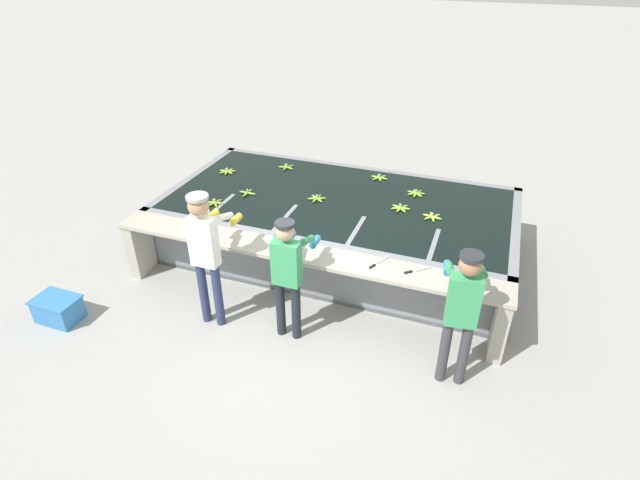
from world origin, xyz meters
The scene contains 18 objects.
ground_plane centered at (0.00, 0.00, 0.00)m, with size 80.00×80.00×0.00m, color #999993.
wash_tank centered at (0.00, 1.76, 0.43)m, with size 5.08×2.63×0.87m.
work_ledge centered at (0.00, 0.23, 0.64)m, with size 5.08×0.45×0.87m.
worker_0 centered at (-0.92, -0.38, 1.09)m, with size 0.41×0.73×1.77m.
worker_1 centered at (0.07, -0.27, 0.94)m, with size 0.41×0.71×1.57m.
worker_2 centered at (2.00, -0.34, 0.99)m, with size 0.47×0.74×1.63m.
banana_bunch_floating_0 centered at (1.04, 2.31, 0.89)m, with size 0.28×0.28×0.08m.
banana_bunch_floating_1 centered at (1.39, 1.65, 0.89)m, with size 0.28×0.28×0.08m.
banana_bunch_floating_2 centered at (-2.02, 2.07, 0.89)m, with size 0.28×0.28×0.08m.
banana_bunch_floating_3 centered at (-1.34, 1.45, 0.89)m, with size 0.28×0.28×0.08m.
banana_bunch_floating_4 centered at (-0.29, 1.64, 0.89)m, with size 0.27×0.28×0.08m.
banana_bunch_floating_5 centered at (0.93, 1.76, 0.89)m, with size 0.28×0.28×0.08m.
banana_bunch_floating_6 centered at (-1.18, 2.57, 0.89)m, with size 0.28×0.26×0.08m.
banana_bunch_floating_7 centered at (0.38, 2.69, 0.89)m, with size 0.28×0.27×0.08m.
banana_bunch_floating_8 centered at (-1.63, 1.00, 0.89)m, with size 0.28×0.28×0.08m.
knife_0 centered at (1.40, 0.28, 0.88)m, with size 0.28×0.26×0.02m.
knife_1 centered at (0.96, 0.27, 0.88)m, with size 0.16×0.33×0.02m.
crate centered at (-2.77, -1.05, 0.16)m, with size 0.55×0.39×0.32m.
Camera 1 is at (2.02, -4.53, 4.14)m, focal length 28.00 mm.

